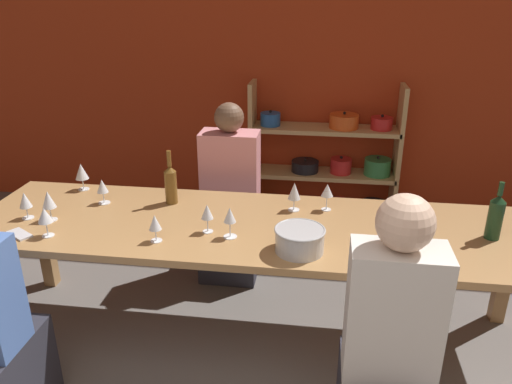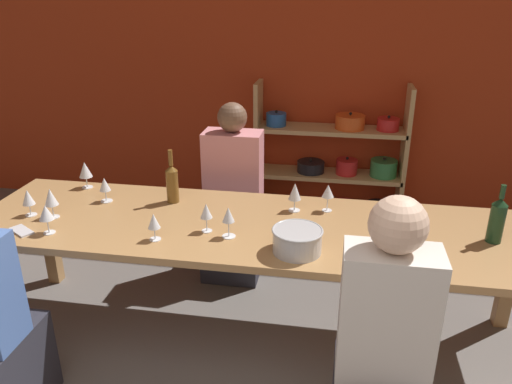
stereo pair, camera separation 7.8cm
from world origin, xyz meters
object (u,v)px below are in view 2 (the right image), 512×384
at_px(wine_glass_red_c, 228,216).
at_px(person_near_a, 380,377).
at_px(mixing_bowl, 297,240).
at_px(wine_glass_empty_b, 425,250).
at_px(wine_glass_empty_a, 85,170).
at_px(wine_glass_red_b, 206,212).
at_px(shelf_unit, 335,170).
at_px(cell_phone, 21,231).
at_px(dining_table, 253,236).
at_px(wine_glass_empty_d, 295,192).
at_px(wine_glass_white_a, 46,213).
at_px(wine_glass_empty_f, 105,185).
at_px(wine_glass_empty_e, 28,198).
at_px(person_far_a, 234,212).
at_px(wine_glass_white_b, 51,198).
at_px(wine_glass_empty_c, 401,228).
at_px(wine_bottle_green, 497,219).
at_px(wine_glass_red_a, 328,192).
at_px(wine_glass_white_c, 154,222).
at_px(wine_bottle_dark, 172,183).

bearing_deg(wine_glass_red_c, person_near_a, -38.70).
xyz_separation_m(mixing_bowl, wine_glass_empty_b, (0.58, -0.08, 0.04)).
bearing_deg(wine_glass_empty_a, mixing_bowl, -23.44).
relative_size(wine_glass_red_b, wine_glass_empty_b, 1.07).
distance_m(shelf_unit, wine_glass_red_b, 1.99).
bearing_deg(cell_phone, dining_table, 13.77).
bearing_deg(wine_glass_red_b, wine_glass_empty_d, 38.16).
distance_m(mixing_bowl, cell_phone, 1.46).
xyz_separation_m(mixing_bowl, wine_glass_white_a, (-1.30, -0.02, 0.05)).
bearing_deg(cell_phone, wine_glass_empty_f, 59.64).
bearing_deg(wine_glass_empty_d, mixing_bowl, -82.93).
distance_m(wine_glass_empty_b, wine_glass_empty_e, 2.12).
bearing_deg(mixing_bowl, wine_glass_empty_a, 156.56).
distance_m(shelf_unit, person_far_a, 1.20).
xyz_separation_m(wine_glass_white_b, wine_glass_empty_c, (1.88, -0.05, -0.00)).
xyz_separation_m(wine_bottle_green, wine_glass_red_a, (-0.85, 0.24, -0.01)).
height_order(shelf_unit, wine_glass_empty_d, shelf_unit).
xyz_separation_m(mixing_bowl, wine_glass_empty_f, (-1.19, 0.42, 0.04)).
height_order(wine_glass_empty_d, wine_glass_red_c, wine_glass_empty_d).
xyz_separation_m(wine_glass_white_b, wine_glass_empty_b, (1.96, -0.24, -0.01)).
xyz_separation_m(shelf_unit, wine_bottle_green, (0.82, -1.70, 0.40)).
height_order(dining_table, wine_glass_white_c, wine_glass_white_c).
height_order(wine_glass_empty_c, person_near_a, person_near_a).
distance_m(wine_bottle_dark, wine_glass_empty_f, 0.41).
bearing_deg(cell_phone, wine_glass_white_b, 69.05).
distance_m(wine_glass_red_a, wine_glass_red_c, 0.64).
distance_m(wine_glass_white_b, person_far_a, 1.26).
xyz_separation_m(wine_glass_empty_b, person_near_a, (-0.19, -0.43, -0.37)).
bearing_deg(wine_glass_red_a, wine_glass_red_b, -149.17).
bearing_deg(shelf_unit, wine_glass_empty_a, -138.96).
bearing_deg(wine_glass_empty_c, wine_glass_red_a, 132.69).
height_order(wine_glass_red_b, wine_glass_empty_b, wine_glass_red_b).
relative_size(shelf_unit, cell_phone, 7.74).
bearing_deg(mixing_bowl, wine_glass_empty_d, 97.07).
relative_size(wine_bottle_dark, wine_glass_empty_d, 1.92).
distance_m(wine_glass_red_a, wine_glass_red_b, 0.72).
relative_size(dining_table, wine_glass_empty_e, 20.22).
distance_m(mixing_bowl, wine_glass_white_c, 0.73).
bearing_deg(wine_glass_empty_d, person_near_a, -65.39).
bearing_deg(wine_glass_white_b, wine_glass_empty_b, -7.04).
relative_size(wine_bottle_green, person_far_a, 0.25).
height_order(shelf_unit, wine_glass_white_c, shelf_unit).
bearing_deg(wine_bottle_dark, wine_glass_empty_b, -22.42).
relative_size(wine_glass_white_a, cell_phone, 0.96).
relative_size(wine_glass_white_a, wine_glass_empty_c, 1.00).
height_order(wine_glass_white_b, wine_glass_white_c, wine_glass_white_b).
relative_size(shelf_unit, mixing_bowl, 5.08).
bearing_deg(wine_glass_white_c, wine_glass_white_b, 166.40).
height_order(dining_table, person_near_a, person_near_a).
height_order(wine_bottle_dark, wine_glass_empty_f, wine_bottle_dark).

